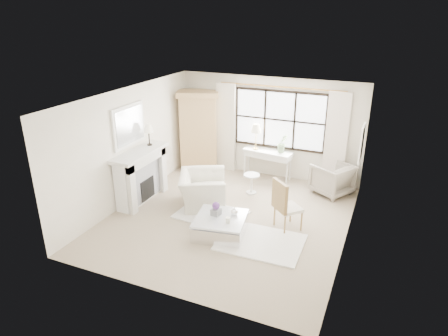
{
  "coord_description": "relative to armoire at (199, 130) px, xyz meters",
  "views": [
    {
      "loc": [
        3.0,
        -7.2,
        4.31
      ],
      "look_at": [
        -0.2,
        0.2,
        1.09
      ],
      "focal_mm": 32.0,
      "sensor_mm": 36.0,
      "label": 1
    }
  ],
  "objects": [
    {
      "name": "coffee_table",
      "position": [
        2.04,
        -3.11,
        -0.96
      ],
      "size": [
        1.15,
        1.15,
        0.38
      ],
      "rotation": [
        0.0,
        0.0,
        0.17
      ],
      "color": "silver",
      "rests_on": "floor"
    },
    {
      "name": "wall_front",
      "position": [
        1.93,
        -5.17,
        0.21
      ],
      "size": [
        5.0,
        0.0,
        5.0
      ],
      "primitive_type": "plane",
      "rotation": [
        -1.57,
        0.0,
        0.0
      ],
      "color": "silver",
      "rests_on": "ground"
    },
    {
      "name": "curtain_rod",
      "position": [
        2.23,
        0.25,
        1.33
      ],
      "size": [
        3.3,
        0.04,
        0.04
      ],
      "primitive_type": "cylinder",
      "rotation": [
        0.0,
        1.57,
        0.0
      ],
      "color": "#AB7A3B",
      "rests_on": "wall_back"
    },
    {
      "name": "window_pane",
      "position": [
        2.23,
        0.31,
        0.46
      ],
      "size": [
        2.4,
        0.02,
        1.5
      ],
      "primitive_type": "cube",
      "color": "silver",
      "rests_on": "wall_back"
    },
    {
      "name": "window_frame",
      "position": [
        2.23,
        0.3,
        0.46
      ],
      "size": [
        2.5,
        0.04,
        1.5
      ],
      "primitive_type": null,
      "color": "black",
      "rests_on": "wall_back"
    },
    {
      "name": "console_table",
      "position": [
        2.03,
        0.03,
        -0.74
      ],
      "size": [
        1.35,
        0.62,
        0.8
      ],
      "rotation": [
        0.0,
        0.0,
        -0.14
      ],
      "color": "silver",
      "rests_on": "floor"
    },
    {
      "name": "wall_right",
      "position": [
        4.43,
        -2.42,
        0.21
      ],
      "size": [
        0.0,
        5.5,
        5.5
      ],
      "primitive_type": "plane",
      "rotation": [
        1.57,
        0.0,
        -1.57
      ],
      "color": "beige",
      "rests_on": "ground"
    },
    {
      "name": "curtain_right",
      "position": [
        3.73,
        0.23,
        0.1
      ],
      "size": [
        0.55,
        0.1,
        2.47
      ],
      "primitive_type": "cube",
      "color": "silver",
      "rests_on": "ground"
    },
    {
      "name": "planter_flowers",
      "position": [
        1.91,
        -3.04,
        -0.55
      ],
      "size": [
        0.16,
        0.16,
        0.16
      ],
      "primitive_type": "sphere",
      "color": "#5C317C",
      "rests_on": "planter_box"
    },
    {
      "name": "floor",
      "position": [
        1.93,
        -2.42,
        -1.14
      ],
      "size": [
        5.5,
        5.5,
        0.0
      ],
      "primitive_type": "plane",
      "color": "tan",
      "rests_on": "ground"
    },
    {
      "name": "rug_right",
      "position": [
        2.91,
        -3.11,
        -1.12
      ],
      "size": [
        1.66,
        1.26,
        0.03
      ],
      "primitive_type": "cube",
      "rotation": [
        0.0,
        0.0,
        0.02
      ],
      "color": "white",
      "rests_on": "floor"
    },
    {
      "name": "french_chair",
      "position": [
        3.22,
        -2.34,
        -0.83
      ],
      "size": [
        0.68,
        0.68,
        1.08
      ],
      "rotation": [
        0.0,
        0.0,
        2.39
      ],
      "color": "olive",
      "rests_on": "floor"
    },
    {
      "name": "ceiling",
      "position": [
        1.93,
        -2.42,
        1.56
      ],
      "size": [
        5.5,
        5.5,
        0.0
      ],
      "primitive_type": "plane",
      "rotation": [
        3.14,
        0.0,
        0.0
      ],
      "color": "silver",
      "rests_on": "ground"
    },
    {
      "name": "wingback_chair",
      "position": [
        3.79,
        -0.23,
        -0.75
      ],
      "size": [
        1.17,
        1.16,
        0.78
      ],
      "primitive_type": "imported",
      "rotation": [
        0.0,
        0.0,
        -2.12
      ],
      "color": "gray",
      "rests_on": "floor"
    },
    {
      "name": "orchid_plant",
      "position": [
        2.41,
        0.05,
        -0.09
      ],
      "size": [
        0.36,
        0.34,
        0.5
      ],
      "primitive_type": "imported",
      "rotation": [
        0.0,
        0.0,
        0.64
      ],
      "color": "#607C53",
      "rests_on": "console_table"
    },
    {
      "name": "pillar_candle",
      "position": [
        2.26,
        -3.25,
        -0.7
      ],
      "size": [
        0.1,
        0.1,
        0.12
      ],
      "primitive_type": "cylinder",
      "color": "white",
      "rests_on": "coffee_table"
    },
    {
      "name": "wall_back",
      "position": [
        1.93,
        0.33,
        0.21
      ],
      "size": [
        5.0,
        0.0,
        5.0
      ],
      "primitive_type": "plane",
      "rotation": [
        1.57,
        0.0,
        0.0
      ],
      "color": "beige",
      "rests_on": "ground"
    },
    {
      "name": "console_lamp",
      "position": [
        1.68,
        0.04,
        0.22
      ],
      "size": [
        0.28,
        0.28,
        0.69
      ],
      "color": "gold",
      "rests_on": "console_table"
    },
    {
      "name": "art_frame",
      "position": [
        4.4,
        -0.72,
        0.41
      ],
      "size": [
        0.04,
        0.62,
        0.82
      ],
      "primitive_type": "cube",
      "color": "white",
      "rests_on": "wall_right"
    },
    {
      "name": "armoire",
      "position": [
        0.0,
        0.0,
        0.0
      ],
      "size": [
        1.3,
        1.06,
        2.24
      ],
      "rotation": [
        0.0,
        0.0,
        0.38
      ],
      "color": "tan",
      "rests_on": "floor"
    },
    {
      "name": "curtain_left",
      "position": [
        0.73,
        0.23,
        0.1
      ],
      "size": [
        0.55,
        0.1,
        2.47
      ],
      "primitive_type": "cube",
      "color": "beige",
      "rests_on": "ground"
    },
    {
      "name": "fireplace",
      "position": [
        -0.34,
        -2.42,
        -0.49
      ],
      "size": [
        0.58,
        1.66,
        1.26
      ],
      "color": "silver",
      "rests_on": "ground"
    },
    {
      "name": "rug_left",
      "position": [
        1.52,
        -2.46,
        -1.13
      ],
      "size": [
        1.57,
        1.16,
        0.03
      ],
      "primitive_type": "cube",
      "rotation": [
        0.0,
        0.0,
        -0.07
      ],
      "color": "white",
      "rests_on": "floor"
    },
    {
      "name": "mirror_frame",
      "position": [
        -0.54,
        -2.42,
        0.7
      ],
      "size": [
        0.05,
        1.15,
        0.95
      ],
      "primitive_type": "cube",
      "color": "white",
      "rests_on": "wall_left"
    },
    {
      "name": "mirror_glass",
      "position": [
        -0.51,
        -2.42,
        0.7
      ],
      "size": [
        0.02,
        1.0,
        0.8
      ],
      "primitive_type": "cube",
      "color": "silver",
      "rests_on": "wall_left"
    },
    {
      "name": "side_table",
      "position": [
        1.96,
        -1.02,
        -0.81
      ],
      "size": [
        0.4,
        0.4,
        0.51
      ],
      "color": "silver",
      "rests_on": "floor"
    },
    {
      "name": "wall_left",
      "position": [
        -0.57,
        -2.42,
        0.21
      ],
      "size": [
        0.0,
        5.5,
        5.5
      ],
      "primitive_type": "plane",
      "rotation": [
        1.57,
        0.0,
        1.57
      ],
      "color": "white",
      "rests_on": "ground"
    },
    {
      "name": "planter_box",
      "position": [
        1.91,
        -3.04,
        -0.69
      ],
      "size": [
        0.19,
        0.19,
        0.13
      ],
      "primitive_type": "cube",
      "rotation": [
        0.0,
        0.0,
        -0.12
      ],
      "color": "slate",
      "rests_on": "coffee_table"
    },
    {
      "name": "mantel_lamp",
      "position": [
        -0.32,
        -1.97,
        0.51
      ],
      "size": [
        0.22,
        0.22,
        0.51
      ],
      "color": "black",
      "rests_on": "fireplace"
    },
    {
      "name": "art_canvas",
      "position": [
        4.38,
        -0.72,
        0.41
      ],
      "size": [
        0.01,
        0.52,
        0.72
      ],
      "primitive_type": "cube",
      "color": "beige",
      "rests_on": "wall_right"
    },
    {
      "name": "club_armchair",
      "position": [
        1.13,
        -2.08,
        -0.75
      ],
      "size": [
        1.45,
        1.52,
        0.77
      ],
      "primitive_type": "imported",
      "rotation": [
        0.0,
        0.0,
        2.0
      ],
      "color": "beige",
      "rests_on": "floor"
    },
    {
      "name": "coffee_vase",
      "position": [
        2.25,
        -2.88,
        -0.68
      ],
      "size": [
        0.18,
        0.18,
        0.16
      ],
      "primitive_type": "imported",
      "rotation": [
        0.0,
        0.0,
        0.17
      ],
      "color": "white",
      "rests_on": "coffee_table"
    }
  ]
}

